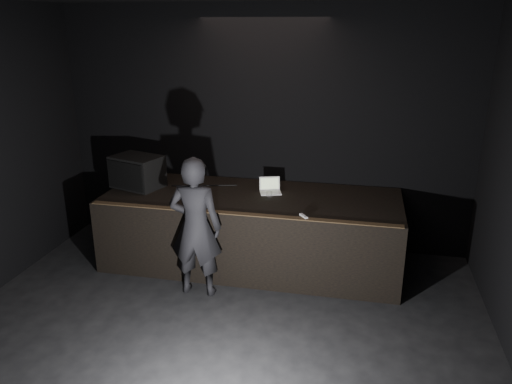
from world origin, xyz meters
The scene contains 10 objects.
room_walls centered at (0.00, 0.00, 2.02)m, with size 6.10×7.10×3.52m.
stage_riser centered at (0.00, 2.73, 0.50)m, with size 4.00×1.50×1.00m, color black.
riser_lip centered at (0.00, 2.02, 1.01)m, with size 3.92×0.10×0.01m, color brown.
stage_monitor centered at (-1.67, 2.76, 1.23)m, with size 0.79×0.67×0.45m.
cable centered at (-0.76, 2.99, 1.01)m, with size 0.02×0.02×0.94m, color black.
laptop centered at (0.22, 2.93, 1.05)m, with size 0.35×0.33×0.20m.
beer_can centered at (-0.49, 2.18, 1.08)m, with size 0.07×0.07×0.16m.
plastic_cup centered at (0.26, 2.63, 1.05)m, with size 0.08×0.08×0.10m, color white.
wii_remote centered at (0.79, 2.08, 1.01)m, with size 0.04×0.15×0.03m, color silver.
person centered at (-0.49, 1.78, 0.88)m, with size 0.64×0.42×1.76m, color black.
Camera 1 is at (1.40, -3.51, 3.23)m, focal length 35.00 mm.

